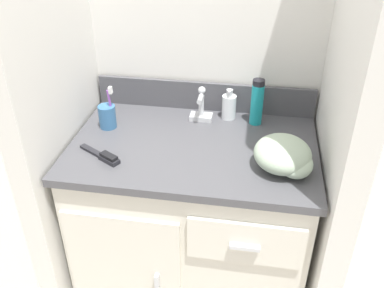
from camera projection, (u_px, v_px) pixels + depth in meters
ground_plane at (193, 281)px, 1.97m from camera, size 6.00×6.00×0.00m
wall_back at (208, 22)px, 1.68m from camera, size 1.09×0.08×2.20m
wall_left at (48, 44)px, 1.46m from camera, size 0.08×0.67×2.20m
wall_right at (354, 61)px, 1.32m from camera, size 0.08×0.67×2.20m
vanity at (193, 217)px, 1.76m from camera, size 0.91×0.61×0.74m
backsplash at (204, 96)px, 1.79m from camera, size 0.91×0.02×0.12m
sink_faucet at (201, 109)px, 1.72m from camera, size 0.09×0.09×0.14m
toothbrush_cup at (107, 116)px, 1.66m from camera, size 0.07×0.07×0.17m
soap_dispenser at (229, 106)px, 1.73m from camera, size 0.06×0.06×0.13m
shaving_cream_can at (257, 102)px, 1.67m from camera, size 0.05×0.05×0.19m
hairbrush at (104, 156)px, 1.49m from camera, size 0.18×0.12×0.03m
hand_towel at (285, 156)px, 1.42m from camera, size 0.20×0.21×0.11m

